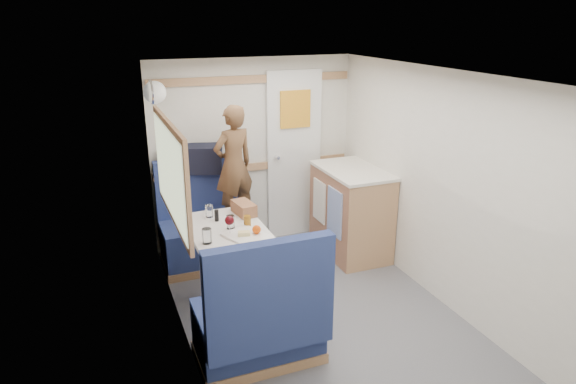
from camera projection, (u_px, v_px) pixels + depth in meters
name	position (u px, v px, depth m)	size (l,w,h in m)	color
floor	(349.00, 352.00, 3.85)	(4.50, 4.50, 0.00)	#515156
ceiling	(362.00, 83.00, 3.20)	(4.50, 4.50, 0.00)	silver
wall_back	(254.00, 153.00, 5.51)	(2.20, 0.02, 2.00)	silver
wall_left	(196.00, 256.00, 3.15)	(0.02, 4.50, 2.00)	silver
wall_right	(482.00, 209.00, 3.91)	(0.02, 4.50, 2.00)	silver
oak_trim_low	(255.00, 167.00, 5.54)	(2.15, 0.02, 0.08)	brown
oak_trim_high	(253.00, 79.00, 5.23)	(2.15, 0.02, 0.08)	brown
side_window	(170.00, 173.00, 3.95)	(0.04, 1.30, 0.72)	#B1BB9F
rear_door	(294.00, 152.00, 5.64)	(0.62, 0.12, 1.86)	white
dinette_table	(228.00, 245.00, 4.32)	(0.62, 0.92, 0.72)	white
bench_far	(206.00, 235.00, 5.17)	(0.90, 0.59, 1.05)	navy
bench_near	(261.00, 326.00, 3.65)	(0.90, 0.59, 1.05)	navy
ledge	(197.00, 173.00, 5.21)	(0.90, 0.14, 0.04)	brown
dome_light	(155.00, 92.00, 4.55)	(0.20, 0.20, 0.20)	white
galley_counter	(351.00, 211.00, 5.35)	(0.57, 0.92, 0.92)	brown
person	(234.00, 165.00, 4.92)	(0.43, 0.28, 1.17)	brown
duffel_bag	(194.00, 159.00, 5.15)	(0.56, 0.27, 0.27)	black
tray	(247.00, 236.00, 4.09)	(0.28, 0.36, 0.02)	white
orange_fruit	(257.00, 229.00, 4.11)	(0.07, 0.07, 0.07)	#E64E0A
cheese_block	(244.00, 233.00, 4.08)	(0.09, 0.06, 0.03)	#E2CD82
wine_glass	(229.00, 221.00, 4.09)	(0.08, 0.08, 0.17)	white
tumbler_left	(207.00, 236.00, 3.97)	(0.08, 0.08, 0.12)	white
tumbler_mid	(209.00, 211.00, 4.49)	(0.07, 0.07, 0.11)	white
tumbler_right	(231.00, 222.00, 4.25)	(0.07, 0.07, 0.11)	silver
beer_glass	(247.00, 221.00, 4.29)	(0.06, 0.06, 0.09)	#875513
pepper_grinder	(217.00, 216.00, 4.40)	(0.04, 0.04, 0.10)	black
bread_loaf	(244.00, 208.00, 4.55)	(0.14, 0.26, 0.11)	brown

